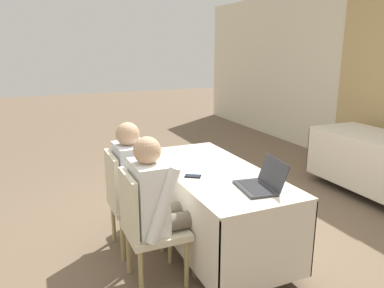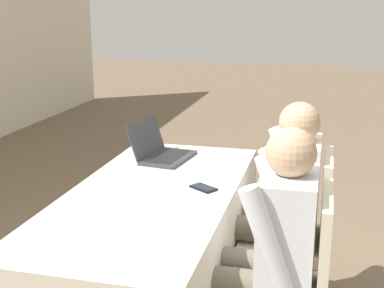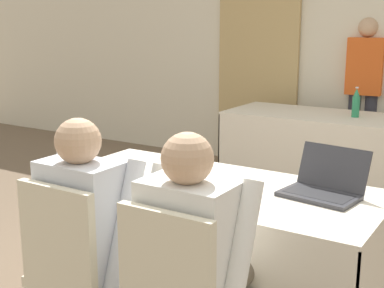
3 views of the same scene
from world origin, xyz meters
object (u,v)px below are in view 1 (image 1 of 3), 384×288
chair_near_right (146,224)px  chair_near_left (127,197)px  laptop (260,183)px  person_checkered_shirt (138,178)px  cell_phone (193,176)px  person_white_shirt (159,202)px

chair_near_right → chair_near_left: bearing=0.0°
laptop → chair_near_left: 1.19m
chair_near_left → person_checkered_shirt: bearing=-90.0°
cell_phone → person_white_shirt: size_ratio=0.13×
cell_phone → person_white_shirt: (0.18, -0.36, -0.09)m
laptop → cell_phone: bearing=-133.4°
chair_near_left → cell_phone: bearing=-128.8°
cell_phone → person_white_shirt: bearing=-29.6°
cell_phone → person_checkered_shirt: 0.52m
chair_near_right → person_white_shirt: 0.19m
person_checkered_shirt → person_white_shirt: (0.55, 0.00, 0.00)m
laptop → chair_near_right: 0.90m
cell_phone → chair_near_right: chair_near_right is taller
laptop → person_white_shirt: 0.77m
laptop → chair_near_right: size_ratio=0.44×
laptop → person_white_shirt: size_ratio=0.34×
chair_near_right → person_white_shirt: bearing=-90.0°
chair_near_right → person_checkered_shirt: person_checkered_shirt is taller
person_checkered_shirt → chair_near_left: bearing=90.0°
chair_near_left → chair_near_right: bearing=-180.0°
person_checkered_shirt → chair_near_right: bearing=169.5°
cell_phone → person_white_shirt: person_white_shirt is taller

